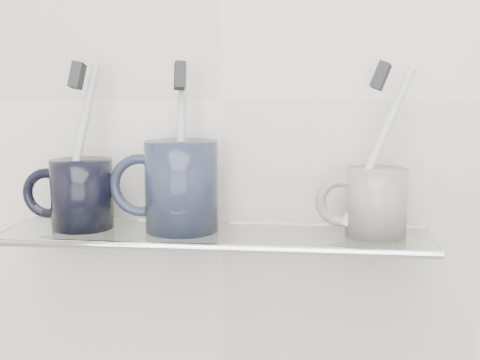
# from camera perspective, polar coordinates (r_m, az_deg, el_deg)

# --- Properties ---
(wall_back) EXTENTS (2.50, 0.00, 2.50)m
(wall_back) POSITION_cam_1_polar(r_m,az_deg,el_deg) (0.82, -1.56, 6.77)
(wall_back) COLOR beige
(wall_back) RESTS_ON ground
(shelf_glass) EXTENTS (0.50, 0.12, 0.01)m
(shelf_glass) POSITION_cam_1_polar(r_m,az_deg,el_deg) (0.78, -2.13, -4.75)
(shelf_glass) COLOR silver
(shelf_glass) RESTS_ON wall_back
(shelf_rail) EXTENTS (0.50, 0.01, 0.01)m
(shelf_rail) POSITION_cam_1_polar(r_m,az_deg,el_deg) (0.73, -2.78, -5.82)
(shelf_rail) COLOR silver
(shelf_rail) RESTS_ON shelf_glass
(bracket_left) EXTENTS (0.02, 0.03, 0.02)m
(bracket_left) POSITION_cam_1_polar(r_m,az_deg,el_deg) (0.89, -15.27, -4.17)
(bracket_left) COLOR silver
(bracket_left) RESTS_ON wall_back
(bracket_right) EXTENTS (0.02, 0.03, 0.02)m
(bracket_right) POSITION_cam_1_polar(r_m,az_deg,el_deg) (0.83, 12.91, -4.97)
(bracket_right) COLOR silver
(bracket_right) RESTS_ON wall_back
(mug_left) EXTENTS (0.10, 0.10, 0.08)m
(mug_left) POSITION_cam_1_polar(r_m,az_deg,el_deg) (0.82, -13.35, -1.18)
(mug_left) COLOR black
(mug_left) RESTS_ON shelf_glass
(mug_left_handle) EXTENTS (0.06, 0.01, 0.06)m
(mug_left_handle) POSITION_cam_1_polar(r_m,az_deg,el_deg) (0.83, -16.12, -1.10)
(mug_left_handle) COLOR black
(mug_left_handle) RESTS_ON mug_left
(toothbrush_left) EXTENTS (0.04, 0.05, 0.19)m
(toothbrush_left) POSITION_cam_1_polar(r_m,az_deg,el_deg) (0.81, -13.51, 3.00)
(toothbrush_left) COLOR silver
(toothbrush_left) RESTS_ON mug_left
(bristles_left) EXTENTS (0.02, 0.03, 0.04)m
(bristles_left) POSITION_cam_1_polar(r_m,az_deg,el_deg) (0.81, -13.73, 8.66)
(bristles_left) COLOR #252629
(bristles_left) RESTS_ON toothbrush_left
(mug_center) EXTENTS (0.09, 0.09, 0.11)m
(mug_center) POSITION_cam_1_polar(r_m,az_deg,el_deg) (0.78, -5.02, -0.54)
(mug_center) COLOR #1C2236
(mug_center) RESTS_ON shelf_glass
(mug_center_handle) EXTENTS (0.08, 0.01, 0.08)m
(mug_center_handle) POSITION_cam_1_polar(r_m,az_deg,el_deg) (0.80, -8.47, -0.47)
(mug_center_handle) COLOR #1C2236
(mug_center_handle) RESTS_ON mug_center
(toothbrush_center) EXTENTS (0.01, 0.05, 0.19)m
(toothbrush_center) POSITION_cam_1_polar(r_m,az_deg,el_deg) (0.78, -5.07, 2.96)
(toothbrush_center) COLOR #AEB7BE
(toothbrush_center) RESTS_ON mug_center
(bristles_center) EXTENTS (0.02, 0.03, 0.03)m
(bristles_center) POSITION_cam_1_polar(r_m,az_deg,el_deg) (0.77, -5.16, 8.87)
(bristles_center) COLOR #252629
(bristles_center) RESTS_ON toothbrush_center
(mug_right) EXTENTS (0.09, 0.09, 0.08)m
(mug_right) POSITION_cam_1_polar(r_m,az_deg,el_deg) (0.78, 11.56, -1.88)
(mug_right) COLOR silver
(mug_right) RESTS_ON shelf_glass
(mug_right_handle) EXTENTS (0.06, 0.01, 0.06)m
(mug_right_handle) POSITION_cam_1_polar(r_m,az_deg,el_deg) (0.77, 8.58, -1.83)
(mug_right_handle) COLOR silver
(mug_right_handle) RESTS_ON mug_right
(toothbrush_right) EXTENTS (0.08, 0.03, 0.18)m
(toothbrush_right) POSITION_cam_1_polar(r_m,az_deg,el_deg) (0.77, 11.72, 2.70)
(toothbrush_right) COLOR white
(toothbrush_right) RESTS_ON mug_right
(bristles_right) EXTENTS (0.03, 0.03, 0.04)m
(bristles_right) POSITION_cam_1_polar(r_m,az_deg,el_deg) (0.76, 11.92, 8.70)
(bristles_right) COLOR #252629
(bristles_right) RESTS_ON toothbrush_right
(chrome_cap) EXTENTS (0.04, 0.04, 0.02)m
(chrome_cap) POSITION_cam_1_polar(r_m,az_deg,el_deg) (0.78, 12.57, -4.06)
(chrome_cap) COLOR silver
(chrome_cap) RESTS_ON shelf_glass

